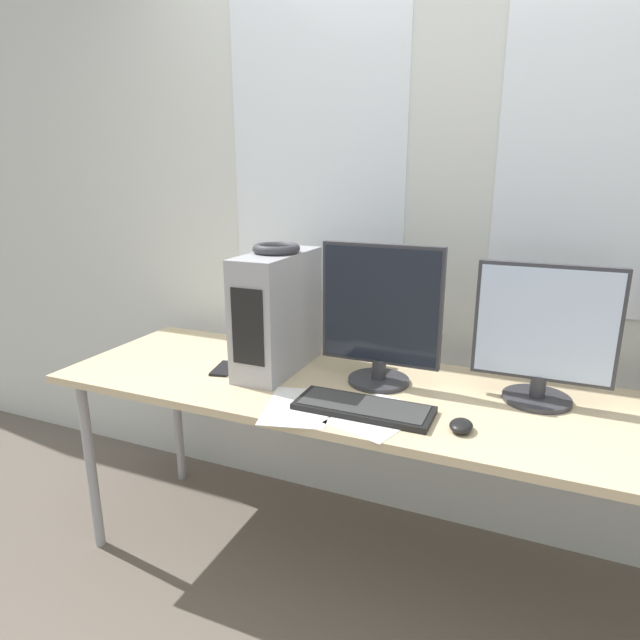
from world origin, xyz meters
TOP-DOWN VIEW (x-y plane):
  - wall_back at (0.00, 0.84)m, footprint 8.00×0.07m
  - desk at (0.00, 0.35)m, footprint 2.60×0.71m
  - pc_tower at (-0.54, 0.41)m, footprint 0.17×0.44m
  - headphones at (-0.54, 0.42)m, footprint 0.17×0.17m
  - monitor_main at (-0.14, 0.42)m, footprint 0.43×0.22m
  - monitor_right_near at (0.39, 0.48)m, footprint 0.44×0.22m
  - keyboard at (-0.11, 0.18)m, footprint 0.44×0.17m
  - mouse at (0.19, 0.16)m, footprint 0.07×0.09m
  - cell_phone at (-0.72, 0.32)m, footprint 0.10×0.16m
  - paper_sheet_left at (-0.06, 0.16)m, footprint 0.29×0.34m
  - paper_sheet_front at (-0.31, 0.12)m, footprint 0.28×0.34m

SIDE VIEW (x-z plane):
  - desk at x=0.00m, z-range 0.34..1.11m
  - paper_sheet_left at x=-0.06m, z-range 0.77..0.77m
  - paper_sheet_front at x=-0.31m, z-range 0.77..0.77m
  - cell_phone at x=-0.72m, z-range 0.77..0.78m
  - keyboard at x=-0.11m, z-range 0.77..0.79m
  - mouse at x=0.19m, z-range 0.77..0.80m
  - pc_tower at x=-0.54m, z-range 0.77..1.22m
  - monitor_right_near at x=0.39m, z-range 0.77..1.23m
  - monitor_main at x=-0.14m, z-range 0.77..1.27m
  - headphones at x=-0.54m, z-range 1.22..1.25m
  - wall_back at x=0.00m, z-range 0.00..2.70m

